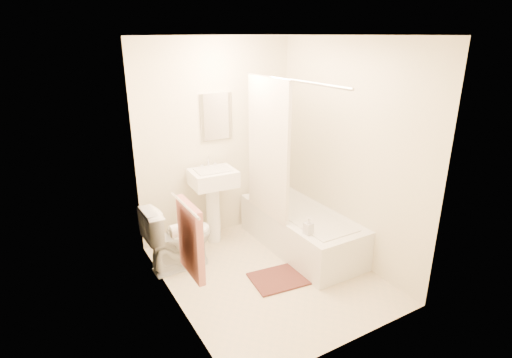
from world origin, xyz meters
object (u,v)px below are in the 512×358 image
bathtub (301,230)px  soap_bottle (308,226)px  bath_mat (280,278)px  toilet (179,237)px  sink (213,203)px

bathtub → soap_bottle: (-0.27, -0.48, 0.32)m
bathtub → bath_mat: bathtub is taller
toilet → bathtub: bearing=-104.3°
sink → bath_mat: 1.23m
soap_bottle → bath_mat: bearing=174.3°
toilet → bath_mat: 1.16m
sink → soap_bottle: sink is taller
sink → bath_mat: bearing=-74.4°
toilet → sink: 0.67m
bathtub → soap_bottle: bearing=-119.0°
toilet → bath_mat: bearing=-135.1°
sink → bath_mat: (0.24, -1.10, -0.50)m
bath_mat → sink: bearing=102.2°
toilet → soap_bottle: size_ratio=4.02×
bath_mat → soap_bottle: 0.63m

